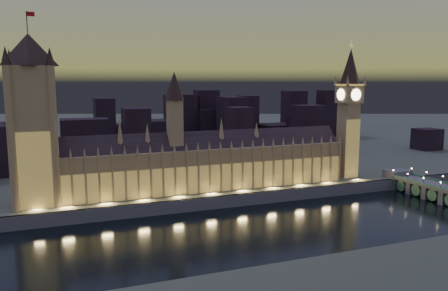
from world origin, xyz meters
name	(u,v)px	position (x,y,z in m)	size (l,w,h in m)	color
ground_plane	(251,227)	(0.00, 0.00, 0.00)	(2000.00, 2000.00, 0.00)	black
north_bank	(121,128)	(0.00, 520.00, 4.00)	(2000.00, 960.00, 8.00)	#3C3E33
embankment_wall	(224,202)	(0.00, 41.00, 4.00)	(2000.00, 2.50, 8.00)	#515058
palace_of_westminster	(203,162)	(-7.13, 61.74, 26.37)	(202.00, 21.30, 78.00)	#967B5D
victoria_tower	(33,112)	(-110.00, 61.92, 62.61)	(31.68, 31.68, 110.53)	#967B5D
elizabeth_tower	(349,102)	(108.00, 61.92, 65.05)	(18.00, 18.00, 102.57)	#967B5D
city_backdrop	(184,127)	(31.45, 245.80, 31.44)	(484.40, 215.63, 82.61)	black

